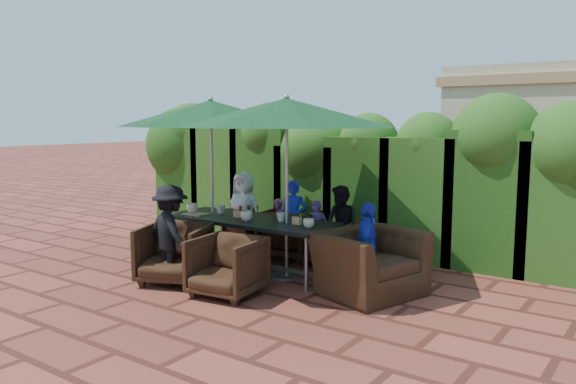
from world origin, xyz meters
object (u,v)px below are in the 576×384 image
Objects in this scene: umbrella_left at (211,114)px; chair_far_mid at (290,231)px; dining_table at (250,224)px; chair_far_left at (252,227)px; chair_far_right at (332,239)px; chair_near_left at (174,251)px; chair_near_right at (227,263)px; umbrella_right at (287,113)px; chair_end_right at (369,252)px.

umbrella_left is 2.16m from chair_far_mid.
dining_table is 3.12× the size of chair_far_mid.
chair_far_left is 1.00× the size of chair_far_right.
chair_near_left is (-0.45, -1.99, 0.01)m from chair_far_mid.
chair_near_right is at bearing -24.47° from chair_near_left.
umbrella_right is 2.52m from chair_far_left.
chair_far_left is 1.55m from chair_far_right.
umbrella_right is at bearing 4.23° from dining_table.
chair_near_left reaches higher than chair_far_right.
chair_far_mid is 0.97× the size of chair_near_left.
chair_near_right is (1.28, -2.07, 0.02)m from chair_far_left.
chair_near_right is at bearing 72.11° from chair_far_right.
chair_far_mid is 2.10m from chair_end_right.
umbrella_left is 3.25× the size of chair_far_mid.
chair_far_right is at bearing 53.20° from dining_table.
chair_far_left is 2.08m from chair_near_left.
chair_near_right is (1.20, -1.05, -1.82)m from umbrella_left.
chair_near_left is at bearing 131.16° from chair_end_right.
umbrella_left reaches higher than chair_far_left.
umbrella_left reaches higher than chair_near_left.
chair_far_left is (-0.08, 1.02, -1.83)m from umbrella_left.
chair_end_right is (1.11, -0.97, 0.14)m from chair_far_right.
chair_end_right is at bearing 30.12° from chair_near_right.
umbrella_right is 2.11m from chair_near_right.
chair_end_right is at bearing 0.53° from dining_table.
chair_near_left is at bearing -114.61° from dining_table.
chair_near_left is 2.53m from chair_end_right.
chair_far_left is at bearing 127.75° from dining_table.
dining_table is 0.86× the size of umbrella_right.
umbrella_right reaches higher than dining_table.
chair_near_right is (-0.13, -1.07, -1.82)m from umbrella_right.
chair_near_left is 1.07× the size of chair_near_right.
dining_table is 1.27m from chair_far_right.
umbrella_left is 3.35× the size of chair_near_right.
chair_near_right is (0.47, -1.03, -0.28)m from dining_table.
umbrella_right reaches higher than chair_near_right.
chair_far_right is 0.90× the size of chair_near_left.
chair_end_right reaches higher than chair_near_left.
umbrella_left is at bearing 107.19° from chair_end_right.
chair_far_mid is 2.06m from chair_near_right.
chair_far_mid is (-0.61, 0.93, -1.80)m from umbrella_right.
chair_far_right is at bearing -166.35° from chair_far_left.
umbrella_right is at bearing 71.30° from chair_far_right.
chair_far_left is at bearing -13.59° from chair_far_mid.
chair_end_right is (1.85, 0.02, -0.15)m from dining_table.
chair_far_mid reaches higher than chair_near_right.
chair_near_right reaches higher than chair_far_left.
umbrella_right is at bearing 114.39° from chair_far_mid.
umbrella_left reaches higher than chair_end_right.
umbrella_left is 3.49× the size of chair_far_left.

